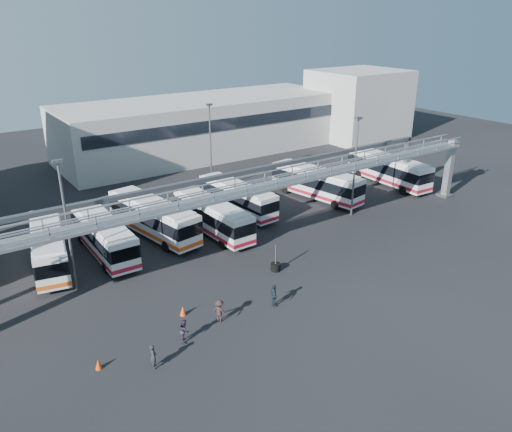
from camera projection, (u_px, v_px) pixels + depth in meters
ground at (306, 273)px, 40.30m from camera, size 140.00×140.00×0.00m
gantry at (264, 189)px, 42.69m from camera, size 51.40×5.15×7.10m
warehouse at (204, 126)px, 74.03m from camera, size 42.00×14.00×8.00m
building_right at (358, 104)px, 82.67m from camera, size 14.00×12.00×11.00m
light_pole_left at (66, 220)px, 35.75m from camera, size 0.70×0.35×10.21m
light_pole_mid at (355, 162)px, 49.82m from camera, size 0.70×0.35×10.21m
light_pole_back at (210, 143)px, 56.98m from camera, size 0.70×0.35×10.21m
bus_1 at (49, 246)px, 40.92m from camera, size 4.53×11.02×3.26m
bus_2 at (103, 235)px, 42.93m from camera, size 2.61×10.86×3.29m
bus_3 at (153, 217)px, 46.43m from camera, size 4.52×11.76×3.49m
bus_4 at (212, 216)px, 47.08m from camera, size 2.85×10.72×3.23m
bus_5 at (237, 197)px, 51.96m from camera, size 3.31×10.65×3.18m
bus_7 at (316, 182)px, 55.95m from camera, size 4.51×11.62×3.45m
bus_9 at (388, 169)px, 60.59m from camera, size 3.17×11.66×3.51m
pedestrian_a at (153, 357)px, 29.27m from camera, size 0.52×0.66×1.61m
pedestrian_b at (184, 331)px, 31.70m from camera, size 0.85×0.94×1.57m
pedestrian_c at (220, 311)px, 33.75m from camera, size 1.07×1.21×1.63m
pedestrian_d at (274, 296)px, 35.45m from camera, size 0.73×1.11×1.75m
cone_left at (98, 364)px, 29.37m from camera, size 0.54×0.54×0.65m
cone_right at (183, 311)px, 34.61m from camera, size 0.57×0.57×0.71m
tire_stack at (276, 266)px, 40.59m from camera, size 0.81×0.81×2.32m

